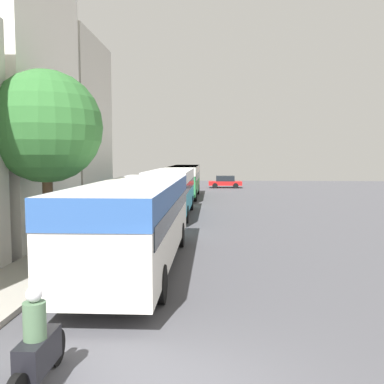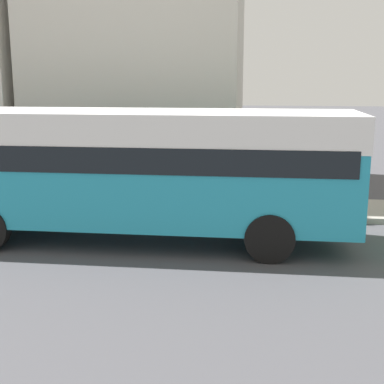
% 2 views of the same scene
% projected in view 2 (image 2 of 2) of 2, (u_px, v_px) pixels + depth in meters
% --- Properties ---
extents(building_far_terrace, '(6.18, 6.70, 10.71)m').
position_uv_depth(building_far_terrace, '(143.00, 25.00, 18.23)').
color(building_far_terrace, beige).
rests_on(building_far_terrace, ground_plane).
extents(bus_following, '(2.49, 9.62, 2.91)m').
position_uv_depth(bus_following, '(134.00, 157.00, 11.71)').
color(bus_following, teal).
rests_on(bus_following, ground_plane).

